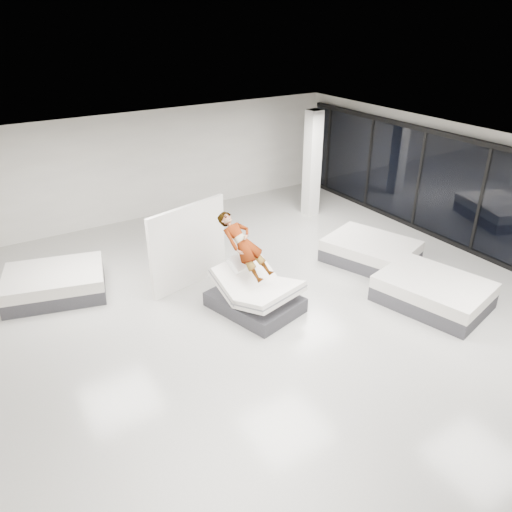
# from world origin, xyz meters

# --- Properties ---
(room) EXTENTS (14.00, 14.04, 3.20)m
(room) POSITION_xyz_m (0.00, 0.00, 1.60)
(room) COLOR #AEACA4
(room) RESTS_ON ground
(hero_bed) EXTENTS (1.78, 2.11, 1.13)m
(hero_bed) POSITION_xyz_m (-0.41, 0.70, 0.35)
(hero_bed) COLOR #35353A
(hero_bed) RESTS_ON floor
(person) EXTENTS (0.95, 1.58, 1.41)m
(person) POSITION_xyz_m (-0.49, 1.01, 1.17)
(person) COLOR slate
(person) RESTS_ON hero_bed
(remote) EXTENTS (0.08, 0.15, 0.08)m
(remote) POSITION_xyz_m (-0.19, 0.72, 0.97)
(remote) COLOR black
(remote) RESTS_ON person
(divider_panel) EXTENTS (2.09, 0.64, 1.95)m
(divider_panel) POSITION_xyz_m (-1.11, 2.45, 0.97)
(divider_panel) COLOR white
(divider_panel) RESTS_ON floor
(flat_bed_right_far) EXTENTS (2.20, 2.53, 0.58)m
(flat_bed_right_far) POSITION_xyz_m (3.25, 1.03, 0.29)
(flat_bed_right_far) COLOR #35353A
(flat_bed_right_far) RESTS_ON floor
(flat_bed_right_near) EXTENTS (2.12, 2.53, 0.60)m
(flat_bed_right_near) POSITION_xyz_m (2.96, -1.19, 0.30)
(flat_bed_right_near) COLOR #35353A
(flat_bed_right_near) RESTS_ON floor
(flat_bed_left_far) EXTENTS (2.45, 2.08, 0.58)m
(flat_bed_left_far) POSITION_xyz_m (-3.91, 3.60, 0.29)
(flat_bed_left_far) COLOR #35353A
(flat_bed_left_far) RESTS_ON floor
(column) EXTENTS (0.40, 0.40, 3.20)m
(column) POSITION_xyz_m (4.00, 4.50, 1.60)
(column) COLOR silver
(column) RESTS_ON floor
(storefront_glazing) EXTENTS (0.12, 13.40, 2.92)m
(storefront_glazing) POSITION_xyz_m (5.90, 0.00, 1.45)
(storefront_glazing) COLOR #1D2230
(storefront_glazing) RESTS_ON floor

